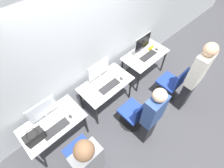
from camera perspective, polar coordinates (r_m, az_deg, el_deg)
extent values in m
plane|color=#3D3D42|center=(3.94, 1.24, -8.77)|extent=(20.00, 20.00, 0.00)
cube|color=#B7BCC1|center=(3.22, -7.70, 12.21)|extent=(12.00, 0.05, 2.80)
cube|color=silver|center=(3.20, -19.04, -12.03)|extent=(1.07, 0.61, 0.02)
cylinder|color=black|center=(3.41, -22.29, -22.32)|extent=(0.04, 0.04, 0.69)
cylinder|color=black|center=(3.45, -8.45, -12.86)|extent=(0.04, 0.04, 0.69)
cylinder|color=black|center=(3.64, -26.20, -15.99)|extent=(0.04, 0.04, 0.69)
cylinder|color=black|center=(3.69, -13.37, -7.46)|extent=(0.04, 0.04, 0.69)
cylinder|color=#B2B2B7|center=(3.26, -20.47, -10.06)|extent=(0.19, 0.19, 0.01)
cylinder|color=#B2B2B7|center=(3.22, -20.71, -9.65)|extent=(0.04, 0.04, 0.08)
cube|color=#B2B2B7|center=(3.05, -21.86, -7.68)|extent=(0.50, 0.01, 0.36)
cube|color=silver|center=(3.05, -21.79, -7.78)|extent=(0.48, 0.01, 0.33)
cube|color=#262628|center=(3.11, -17.75, -13.69)|extent=(0.45, 0.16, 0.02)
ellipsoid|color=#333333|center=(3.14, -13.45, -10.29)|extent=(0.06, 0.09, 0.03)
cylinder|color=black|center=(3.58, -9.36, -23.00)|extent=(0.48, 0.48, 0.03)
cylinder|color=black|center=(3.38, -9.85, -22.06)|extent=(0.04, 0.04, 0.39)
cube|color=navy|center=(3.17, -10.42, -20.95)|extent=(0.44, 0.44, 0.05)
cube|color=navy|center=(2.88, -8.57, -22.43)|extent=(0.40, 0.04, 0.44)
cube|color=slate|center=(2.37, -7.62, -24.04)|extent=(0.36, 0.20, 0.70)
sphere|color=brown|center=(1.93, -9.16, -20.64)|extent=(0.23, 0.23, 0.23)
cube|color=silver|center=(3.49, -2.07, 0.06)|extent=(1.07, 0.61, 0.02)
cylinder|color=black|center=(3.51, -5.00, -10.23)|extent=(0.04, 0.04, 0.69)
cylinder|color=black|center=(3.88, 5.93, -1.45)|extent=(0.04, 0.04, 0.69)
cylinder|color=black|center=(3.74, -10.08, -5.12)|extent=(0.04, 0.04, 0.69)
cylinder|color=black|center=(4.09, 0.69, 2.69)|extent=(0.04, 0.04, 0.69)
cylinder|color=#B2B2B7|center=(3.57, -4.14, 1.98)|extent=(0.19, 0.19, 0.01)
cylinder|color=#B2B2B7|center=(3.53, -4.19, 2.49)|extent=(0.04, 0.04, 0.08)
cube|color=#B2B2B7|center=(3.38, -4.44, 4.85)|extent=(0.50, 0.01, 0.36)
cube|color=silver|center=(3.37, -4.35, 4.78)|extent=(0.48, 0.01, 0.33)
cube|color=#262628|center=(3.42, -0.85, -0.75)|extent=(0.45, 0.16, 0.02)
ellipsoid|color=#333333|center=(3.54, 3.04, 1.83)|extent=(0.06, 0.09, 0.03)
cylinder|color=black|center=(3.83, 6.07, -11.88)|extent=(0.48, 0.48, 0.03)
cylinder|color=black|center=(3.65, 6.34, -10.43)|extent=(0.04, 0.04, 0.39)
cube|color=navy|center=(3.46, 6.66, -8.75)|extent=(0.44, 0.44, 0.05)
cube|color=navy|center=(3.19, 9.77, -8.82)|extent=(0.40, 0.04, 0.44)
cube|color=#232328|center=(3.42, 11.40, -14.15)|extent=(0.25, 0.16, 0.73)
cube|color=navy|center=(2.82, 13.58, -8.45)|extent=(0.36, 0.20, 0.63)
sphere|color=beige|center=(2.48, 15.38, -3.59)|extent=(0.21, 0.21, 0.21)
cube|color=silver|center=(4.14, 10.85, 9.37)|extent=(1.07, 0.61, 0.02)
cylinder|color=black|center=(4.01, 8.50, 0.67)|extent=(0.04, 0.04, 0.69)
cylinder|color=black|center=(4.60, 16.46, 7.14)|extent=(0.04, 0.04, 0.69)
cylinder|color=black|center=(4.22, 3.30, 4.58)|extent=(0.04, 0.04, 0.69)
cylinder|color=black|center=(4.78, 11.57, 10.38)|extent=(0.04, 0.04, 0.69)
cylinder|color=#B2B2B7|center=(4.18, 9.51, 10.47)|extent=(0.19, 0.19, 0.01)
cylinder|color=#B2B2B7|center=(4.15, 9.59, 10.96)|extent=(0.04, 0.04, 0.08)
cube|color=#B2B2B7|center=(4.02, 9.94, 13.25)|extent=(0.50, 0.01, 0.36)
cube|color=black|center=(4.01, 10.04, 13.20)|extent=(0.48, 0.01, 0.33)
cube|color=#262628|center=(4.09, 11.73, 9.05)|extent=(0.45, 0.16, 0.02)
ellipsoid|color=#333333|center=(4.29, 14.40, 10.94)|extent=(0.06, 0.09, 0.03)
cylinder|color=black|center=(4.37, 16.82, -2.80)|extent=(0.48, 0.48, 0.03)
cylinder|color=black|center=(4.21, 17.47, -1.16)|extent=(0.04, 0.04, 0.39)
cube|color=navy|center=(4.05, 18.20, 0.70)|extent=(0.44, 0.44, 0.05)
cube|color=navy|center=(3.83, 21.50, 1.28)|extent=(0.40, 0.04, 0.44)
cube|color=#232328|center=(3.99, 22.70, -3.21)|extent=(0.25, 0.16, 0.81)
cube|color=silver|center=(3.45, 26.54, 4.10)|extent=(0.36, 0.20, 0.71)
sphere|color=tan|center=(3.16, 29.57, 9.76)|extent=(0.23, 0.23, 0.23)
cube|color=black|center=(3.05, -23.91, -15.55)|extent=(0.30, 0.14, 0.22)
torus|color=black|center=(2.94, -24.75, -14.53)|extent=(0.18, 0.18, 0.01)
cube|color=yellow|center=(4.27, 12.67, 11.50)|extent=(0.16, 0.03, 0.08)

